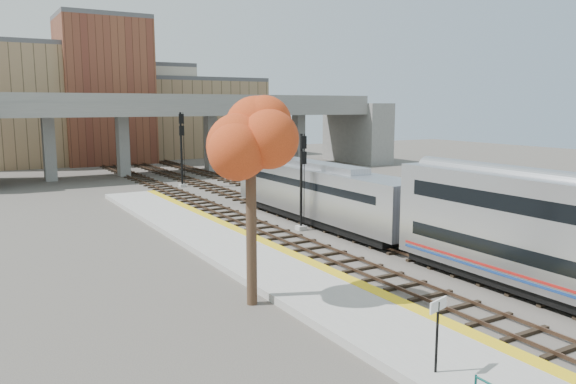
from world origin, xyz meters
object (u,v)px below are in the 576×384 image
tree (250,142)px  car_b (323,178)px  locomotive (319,192)px  car_c (327,170)px  car_a (327,187)px  signal_mast_far (182,149)px  signal_mast_near (302,185)px  signal_mast_mid (290,169)px

tree → car_b: tree is taller
locomotive → car_c: locomotive is taller
tree → car_a: size_ratio=2.71×
locomotive → signal_mast_far: 22.13m
signal_mast_near → car_b: signal_mast_near is taller
signal_mast_mid → tree: tree is taller
signal_mast_far → tree: bearing=-105.1°
locomotive → car_a: locomotive is taller
signal_mast_near → tree: size_ratio=0.70×
locomotive → signal_mast_far: (-2.10, 21.98, 1.57)m
locomotive → signal_mast_mid: (2.00, 7.40, 0.75)m
signal_mast_mid → car_a: 7.82m
signal_mast_near → tree: (-9.16, -10.90, 3.73)m
car_b → car_c: bearing=58.9°
signal_mast_near → car_c: signal_mast_near is taller
signal_mast_near → car_c: bearing=52.5°
signal_mast_far → car_a: (10.48, -10.76, -3.23)m
signal_mast_far → tree: (-9.16, -34.02, 2.96)m
signal_mast_near → car_b: size_ratio=1.85×
locomotive → signal_mast_far: signal_mast_far is taller
tree → signal_mast_near: bearing=49.9°
car_b → car_c: (3.85, 4.93, 0.06)m
locomotive → car_c: size_ratio=4.40×
tree → car_b: bearing=51.6°
signal_mast_mid → car_c: bearing=46.8°
signal_mast_mid → car_a: (6.38, 3.82, -2.41)m
signal_mast_mid → car_c: 20.00m
signal_mast_far → car_a: 15.36m
signal_mast_mid → car_a: signal_mast_mid is taller
signal_mast_far → car_b: size_ratio=2.18×
tree → car_c: bearing=51.6°
signal_mast_far → car_c: 17.97m
car_a → locomotive: bearing=-145.6°
car_a → car_b: 6.65m
car_a → tree: bearing=-149.0°
signal_mast_near → car_c: 29.14m
signal_mast_mid → car_c: signal_mast_mid is taller
locomotive → tree: tree is taller
locomotive → signal_mast_mid: bearing=74.9°
signal_mast_mid → car_b: size_ratio=1.84×
car_c → signal_mast_mid: bearing=-149.4°
tree → car_a: bearing=49.8°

